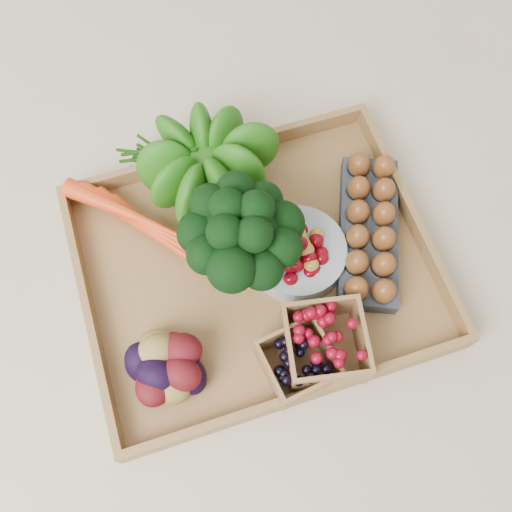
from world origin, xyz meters
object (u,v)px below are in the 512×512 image
object	(u,v)px
tray	(256,269)
cherry_bowl	(297,254)
broccoli	(242,250)
egg_carton	(368,232)

from	to	relation	value
tray	cherry_bowl	bearing A→B (deg)	-6.00
tray	broccoli	bearing A→B (deg)	165.20
egg_carton	cherry_bowl	bearing A→B (deg)	-155.71
tray	egg_carton	bearing A→B (deg)	-1.30
broccoli	cherry_bowl	xyz separation A→B (m)	(0.09, -0.01, -0.05)
broccoli	cherry_bowl	world-z (taller)	broccoli
cherry_bowl	egg_carton	distance (m)	0.12
tray	broccoli	world-z (taller)	broccoli
tray	broccoli	size ratio (longest dim) A/B	3.03
broccoli	egg_carton	bearing A→B (deg)	-2.60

